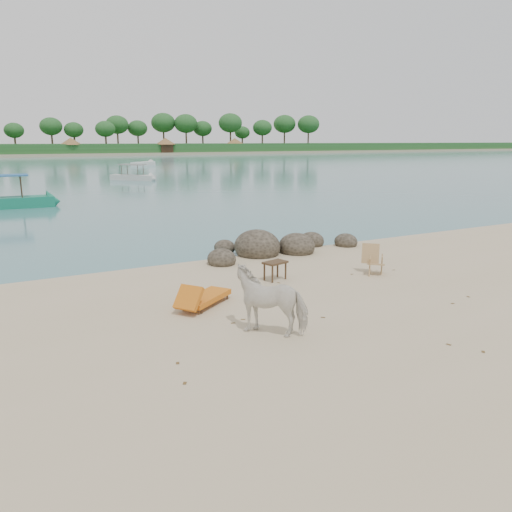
{
  "coord_description": "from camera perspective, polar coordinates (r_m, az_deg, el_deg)",
  "views": [
    {
      "loc": [
        -6.67,
        -9.18,
        3.95
      ],
      "look_at": [
        -0.61,
        2.0,
        1.0
      ],
      "focal_mm": 35.0,
      "sensor_mm": 36.0,
      "label": 1
    }
  ],
  "objects": [
    {
      "name": "dead_leaves",
      "position": [
        11.89,
        9.9,
        -6.52
      ],
      "size": [
        8.45,
        6.05,
        0.0
      ],
      "color": "brown",
      "rests_on": "ground"
    },
    {
      "name": "water",
      "position": [
        99.48,
        -24.97,
        9.59
      ],
      "size": [
        400.0,
        400.0,
        0.0
      ],
      "primitive_type": "plane",
      "color": "#3A7175",
      "rests_on": "ground"
    },
    {
      "name": "deck_chair",
      "position": [
        15.34,
        13.56,
        -0.53
      ],
      "size": [
        0.84,
        0.84,
        0.88
      ],
      "primitive_type": null,
      "rotation": [
        0.0,
        0.0,
        -0.75
      ],
      "color": "tan",
      "rests_on": "ground"
    },
    {
      "name": "boat_far",
      "position": [
        85.35,
        -12.78,
        10.32
      ],
      "size": [
        5.48,
        5.03,
        0.71
      ],
      "primitive_type": null,
      "rotation": [
        0.0,
        0.0,
        0.72
      ],
      "color": "silver",
      "rests_on": "water"
    },
    {
      "name": "far_scenery",
      "position": [
        146.03,
        -26.4,
        11.42
      ],
      "size": [
        420.0,
        18.0,
        9.5
      ],
      "color": "#1E4C1E",
      "rests_on": "ground"
    },
    {
      "name": "cow",
      "position": [
        10.46,
        1.76,
        -5.11
      ],
      "size": [
        1.68,
        1.68,
        1.38
      ],
      "primitive_type": "imported",
      "rotation": [
        0.0,
        0.0,
        3.93
      ],
      "color": "white",
      "rests_on": "ground"
    },
    {
      "name": "boat_mid",
      "position": [
        53.61,
        -13.96,
        9.87
      ],
      "size": [
        4.52,
        4.84,
        2.65
      ],
      "primitive_type": null,
      "rotation": [
        0.0,
        0.0,
        -0.84
      ],
      "color": "#BBBBB7",
      "rests_on": "water"
    },
    {
      "name": "side_table",
      "position": [
        14.34,
        2.19,
        -1.82
      ],
      "size": [
        0.76,
        0.59,
        0.54
      ],
      "primitive_type": null,
      "rotation": [
        0.0,
        0.0,
        0.26
      ],
      "color": "#382616",
      "rests_on": "ground"
    },
    {
      "name": "boulders",
      "position": [
        17.84,
        1.99,
        1.0
      ],
      "size": [
        6.29,
        2.77,
        1.2
      ],
      "rotation": [
        0.0,
        0.0,
        -0.11
      ],
      "color": "#2B251C",
      "rests_on": "ground"
    },
    {
      "name": "lounge_chair",
      "position": [
        12.25,
        -5.76,
        -4.47
      ],
      "size": [
        1.88,
        1.58,
        0.55
      ],
      "primitive_type": null,
      "rotation": [
        0.0,
        0.0,
        0.61
      ],
      "color": "#C16B16",
      "rests_on": "ground"
    },
    {
      "name": "far_shore",
      "position": [
        179.35,
        -26.8,
        10.42
      ],
      "size": [
        420.0,
        90.0,
        1.4
      ],
      "primitive_type": "cube",
      "color": "tan",
      "rests_on": "ground"
    }
  ]
}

